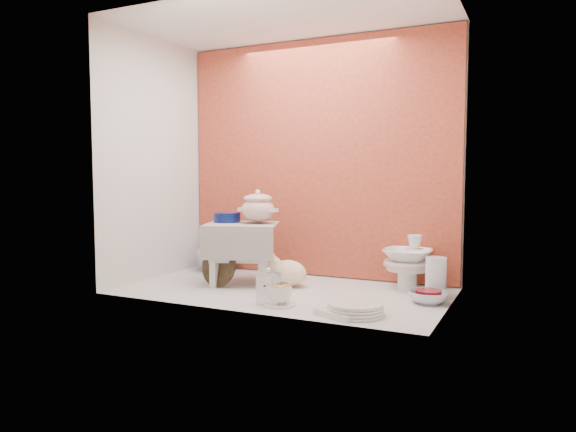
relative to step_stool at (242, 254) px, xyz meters
The scene contains 17 objects.
ground 0.37m from the step_stool, 13.01° to the right, with size 1.80×1.80×0.00m, color silver.
niche_shell 0.82m from the step_stool, 19.20° to the left, with size 1.86×1.03×1.53m.
step_stool is the anchor object (origin of this frame).
soup_tureen 0.30m from the step_stool, 33.09° to the left, with size 0.24×0.24×0.20m, color white, non-canonical shape.
cobalt_bowl 0.25m from the step_stool, 164.12° to the left, with size 0.16×0.16×0.06m, color #0A154D.
floral_platter 0.53m from the step_stool, 135.58° to the left, with size 0.36×0.09×0.36m, color white, non-canonical shape.
blue_white_vase 0.48m from the step_stool, 143.06° to the left, with size 0.26×0.26×0.28m, color white.
lacquer_tray 0.16m from the step_stool, 119.89° to the right, with size 0.25×0.07×0.25m, color black, non-canonical shape.
mantel_clock 0.57m from the step_stool, 45.72° to the right, with size 0.13×0.04×0.19m, color silver.
plush_pig 0.31m from the step_stool, ahead, with size 0.28×0.19×0.17m, color beige.
teacup_saucer 0.61m from the step_stool, 41.01° to the right, with size 0.16×0.16×0.01m, color white.
gold_rim_teacup 0.60m from the step_stool, 41.01° to the right, with size 0.13×0.13×0.10m, color white.
lattice_dish 0.91m from the step_stool, 27.39° to the right, with size 0.21×0.21×0.03m, color white.
dinner_plate_stack 0.93m from the step_stool, 24.74° to the right, with size 0.27×0.27×0.06m, color white.
crystal_bowl 1.11m from the step_stool, ahead, with size 0.20×0.20×0.06m, color silver.
clear_glass_vase 1.12m from the step_stool, ahead, with size 0.11×0.11×0.22m, color silver.
porcelain_tower 0.97m from the step_stool, 16.03° to the left, with size 0.27×0.27×0.31m, color white, non-canonical shape.
Camera 1 is at (1.29, -2.64, 0.65)m, focal length 33.07 mm.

